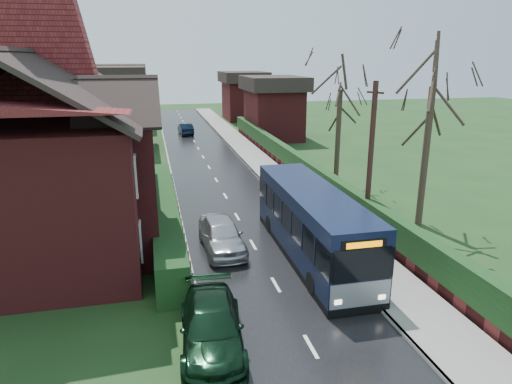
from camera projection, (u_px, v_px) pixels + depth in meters
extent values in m
plane|color=#23411C|center=(263.00, 263.00, 19.40)|extent=(140.00, 140.00, 0.00)
cube|color=black|center=(225.00, 196.00, 28.74)|extent=(6.00, 100.00, 0.02)
cube|color=slate|center=(290.00, 191.00, 29.64)|extent=(2.50, 100.00, 0.14)
cube|color=gray|center=(272.00, 192.00, 29.38)|extent=(0.12, 100.00, 0.14)
cube|color=gray|center=(176.00, 199.00, 28.07)|extent=(0.12, 100.00, 0.10)
cube|color=black|center=(165.00, 214.00, 23.01)|extent=(1.20, 16.00, 1.60)
cube|color=maroon|center=(313.00, 186.00, 29.91)|extent=(0.30, 50.00, 0.60)
cube|color=black|center=(313.00, 173.00, 29.65)|extent=(0.60, 50.00, 1.20)
cube|color=maroon|center=(51.00, 178.00, 21.28)|extent=(8.00, 14.00, 6.00)
cube|color=maroon|center=(126.00, 191.00, 19.23)|extent=(2.50, 4.00, 6.00)
cube|color=brown|center=(72.00, 41.00, 23.47)|extent=(0.90, 1.40, 2.20)
cube|color=silver|center=(141.00, 238.00, 17.88)|extent=(0.08, 1.20, 1.60)
cube|color=black|center=(142.00, 238.00, 17.89)|extent=(0.03, 0.95, 1.35)
cube|color=silver|center=(136.00, 174.00, 17.14)|extent=(0.08, 1.20, 1.60)
cube|color=black|center=(137.00, 174.00, 17.15)|extent=(0.03, 0.95, 1.35)
cube|color=silver|center=(142.00, 207.00, 21.62)|extent=(0.08, 1.20, 1.60)
cube|color=black|center=(143.00, 207.00, 21.62)|extent=(0.03, 0.95, 1.35)
cube|color=silver|center=(138.00, 153.00, 20.88)|extent=(0.08, 1.20, 1.60)
cube|color=black|center=(139.00, 153.00, 20.89)|extent=(0.03, 0.95, 1.35)
cube|color=silver|center=(143.00, 185.00, 25.36)|extent=(0.08, 1.20, 1.60)
cube|color=black|center=(143.00, 185.00, 25.36)|extent=(0.03, 0.95, 1.35)
cube|color=silver|center=(139.00, 139.00, 24.62)|extent=(0.08, 1.20, 1.60)
cube|color=black|center=(140.00, 139.00, 24.62)|extent=(0.03, 0.95, 1.35)
cube|color=silver|center=(143.00, 174.00, 27.69)|extent=(0.08, 1.20, 1.60)
cube|color=black|center=(144.00, 174.00, 27.70)|extent=(0.03, 0.95, 1.35)
cube|color=silver|center=(140.00, 132.00, 26.95)|extent=(0.08, 1.20, 1.60)
cube|color=black|center=(140.00, 131.00, 26.96)|extent=(0.03, 0.95, 1.35)
cube|color=black|center=(311.00, 239.00, 19.87)|extent=(2.32, 9.97, 1.03)
cube|color=black|center=(312.00, 216.00, 19.57)|extent=(2.34, 9.97, 1.09)
cube|color=black|center=(313.00, 197.00, 19.33)|extent=(2.32, 9.97, 0.60)
cube|color=black|center=(310.00, 253.00, 20.06)|extent=(2.32, 9.97, 0.32)
cube|color=gray|center=(360.00, 294.00, 15.27)|extent=(2.17, 0.13, 0.90)
cube|color=black|center=(362.00, 265.00, 14.93)|extent=(2.04, 0.09, 1.18)
cube|color=black|center=(364.00, 244.00, 14.72)|extent=(1.58, 0.09, 0.32)
cube|color=#FF8C00|center=(364.00, 245.00, 14.69)|extent=(1.24, 0.05, 0.20)
cube|color=black|center=(359.00, 310.00, 15.43)|extent=(2.22, 0.15, 0.27)
cube|color=#FFF2CC|center=(338.00, 302.00, 15.10)|extent=(0.25, 0.05, 0.16)
cube|color=#FFF2CC|center=(382.00, 297.00, 15.43)|extent=(0.25, 0.05, 0.16)
cylinder|color=black|center=(313.00, 283.00, 16.79)|extent=(0.26, 0.87, 0.87)
cylinder|color=black|center=(364.00, 277.00, 17.22)|extent=(0.26, 0.87, 0.87)
cylinder|color=black|center=(270.00, 224.00, 22.75)|extent=(0.26, 0.87, 0.87)
cylinder|color=black|center=(309.00, 221.00, 23.18)|extent=(0.26, 0.87, 0.87)
imported|color=silver|center=(222.00, 235.00, 20.57)|extent=(1.89, 4.39, 1.48)
imported|color=black|center=(212.00, 327.00, 13.67)|extent=(2.24, 4.71, 1.33)
imported|color=black|center=(186.00, 129.00, 51.40)|extent=(1.61, 3.98, 1.28)
cylinder|color=slate|center=(320.00, 213.00, 21.49)|extent=(0.08, 0.08, 2.72)
cube|color=silver|center=(321.00, 189.00, 21.15)|extent=(0.08, 0.41, 0.31)
cube|color=silver|center=(320.00, 197.00, 21.27)|extent=(0.06, 0.37, 0.27)
cylinder|color=black|center=(370.00, 160.00, 21.72)|extent=(0.25, 0.25, 7.40)
cube|color=black|center=(375.00, 92.00, 20.81)|extent=(0.44, 0.91, 0.08)
cylinder|color=#362820|center=(425.00, 159.00, 22.83)|extent=(0.34, 0.34, 7.08)
cylinder|color=#31271D|center=(338.00, 138.00, 30.77)|extent=(0.34, 0.34, 6.39)
cylinder|color=#3E2D24|center=(27.00, 133.00, 30.85)|extent=(0.32, 0.32, 6.92)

